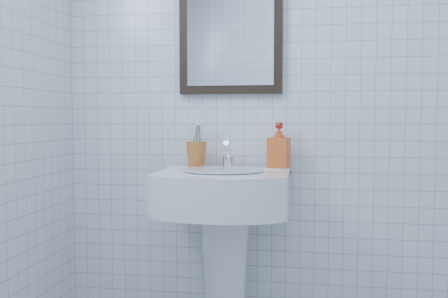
# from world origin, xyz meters

# --- Properties ---
(wall_back) EXTENTS (2.20, 0.02, 2.50)m
(wall_back) POSITION_xyz_m (0.00, 1.20, 1.25)
(wall_back) COLOR white
(wall_back) RESTS_ON ground
(washbasin) EXTENTS (0.58, 0.43, 0.90)m
(washbasin) POSITION_xyz_m (-0.27, 0.99, 0.60)
(washbasin) COLOR white
(washbasin) RESTS_ON ground
(faucet) EXTENTS (0.05, 0.11, 0.13)m
(faucet) POSITION_xyz_m (-0.27, 1.09, 0.94)
(faucet) COLOR white
(faucet) RESTS_ON washbasin
(toothbrush_cup) EXTENTS (0.13, 0.13, 0.12)m
(toothbrush_cup) POSITION_xyz_m (-0.42, 1.09, 0.95)
(toothbrush_cup) COLOR #BA6426
(toothbrush_cup) RESTS_ON washbasin
(soap_dispenser) EXTENTS (0.11, 0.11, 0.21)m
(soap_dispenser) POSITION_xyz_m (-0.03, 1.12, 0.99)
(soap_dispenser) COLOR red
(soap_dispenser) RESTS_ON washbasin
(wall_mirror) EXTENTS (0.50, 0.04, 0.62)m
(wall_mirror) POSITION_xyz_m (-0.27, 1.18, 1.55)
(wall_mirror) COLOR black
(wall_mirror) RESTS_ON wall_back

